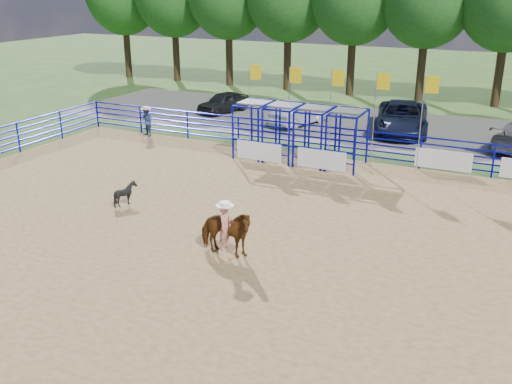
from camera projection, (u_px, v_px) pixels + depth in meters
ground at (263, 244)px, 18.04m from camera, size 120.00×120.00×0.00m
arena_dirt at (263, 243)px, 18.03m from camera, size 30.00×20.00×0.02m
gravel_strip at (388, 128)px, 32.44m from camera, size 40.00×10.00×0.01m
horse_and_rider at (225, 229)px, 16.92m from camera, size 1.84×0.89×2.44m
calf at (126, 194)px, 20.99m from camera, size 1.04×1.01×0.88m
spectator_cowboy at (147, 122)px, 30.32m from camera, size 0.92×0.83×1.58m
car_a at (223, 102)px, 36.14m from camera, size 2.44×4.03×1.28m
car_b at (299, 114)px, 32.88m from camera, size 2.53×4.27×1.33m
car_c at (402, 117)px, 31.22m from camera, size 3.75×6.31×1.64m
perimeter_fence at (263, 222)px, 17.78m from camera, size 30.10×20.10×1.50m
chute_assembly at (307, 135)px, 25.86m from camera, size 19.32×2.41×4.20m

